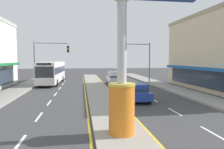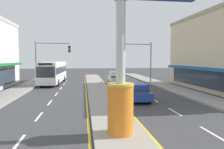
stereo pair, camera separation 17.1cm
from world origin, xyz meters
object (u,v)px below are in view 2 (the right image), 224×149
(bus_far_right_lane, at_px, (53,71))
(suv_near_left_lane, at_px, (116,78))
(sedan_near_right_lane, at_px, (137,92))
(traffic_light_left_side, at_px, (49,55))
(district_sign, at_px, (121,50))
(traffic_light_right_side, at_px, (140,55))

(bus_far_right_lane, height_order, suv_near_left_lane, bus_far_right_lane)
(bus_far_right_lane, bearing_deg, sedan_near_right_lane, -57.69)
(traffic_light_left_side, bearing_deg, bus_far_right_lane, 82.79)
(traffic_light_left_side, bearing_deg, sedan_near_right_lane, -52.35)
(traffic_light_left_side, bearing_deg, district_sign, -72.48)
(traffic_light_right_side, height_order, bus_far_right_lane, traffic_light_right_side)
(sedan_near_right_lane, relative_size, suv_near_left_lane, 0.93)
(traffic_light_left_side, height_order, sedan_near_right_lane, traffic_light_left_side)
(traffic_light_left_side, distance_m, traffic_light_right_side, 13.06)
(sedan_near_right_lane, xyz_separation_m, suv_near_left_lane, (-0.00, 12.15, 0.20))
(traffic_light_left_side, distance_m, bus_far_right_lane, 3.29)
(district_sign, relative_size, sedan_near_right_lane, 1.81)
(suv_near_left_lane, bearing_deg, district_sign, -98.15)
(traffic_light_right_side, xyz_separation_m, sedan_near_right_lane, (-3.58, -12.39, -3.46))
(traffic_light_left_side, xyz_separation_m, sedan_near_right_lane, (9.47, -12.28, -3.46))
(district_sign, distance_m, sedan_near_right_lane, 9.50)
(district_sign, bearing_deg, bus_far_right_lane, 105.24)
(district_sign, distance_m, traffic_light_left_side, 21.68)
(traffic_light_left_side, bearing_deg, traffic_light_right_side, 0.48)
(traffic_light_right_side, relative_size, suv_near_left_lane, 1.34)
(traffic_light_right_side, distance_m, suv_near_left_lane, 4.85)
(suv_near_left_lane, bearing_deg, traffic_light_right_side, 3.88)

